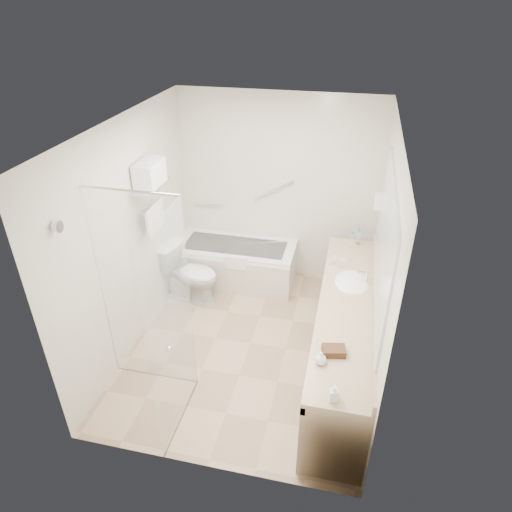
% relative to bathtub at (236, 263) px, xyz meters
% --- Properties ---
extents(floor, '(3.20, 3.20, 0.00)m').
position_rel_bathtub_xyz_m(floor, '(0.50, -1.24, -0.28)').
color(floor, tan).
rests_on(floor, ground).
extents(ceiling, '(2.60, 3.20, 0.10)m').
position_rel_bathtub_xyz_m(ceiling, '(0.50, -1.24, 2.22)').
color(ceiling, silver).
rests_on(ceiling, wall_back).
extents(wall_back, '(2.60, 0.10, 2.50)m').
position_rel_bathtub_xyz_m(wall_back, '(0.50, 0.36, 0.97)').
color(wall_back, beige).
rests_on(wall_back, ground).
extents(wall_front, '(2.60, 0.10, 2.50)m').
position_rel_bathtub_xyz_m(wall_front, '(0.50, -2.84, 0.97)').
color(wall_front, beige).
rests_on(wall_front, ground).
extents(wall_left, '(0.10, 3.20, 2.50)m').
position_rel_bathtub_xyz_m(wall_left, '(-0.80, -1.24, 0.97)').
color(wall_left, beige).
rests_on(wall_left, ground).
extents(wall_right, '(0.10, 3.20, 2.50)m').
position_rel_bathtub_xyz_m(wall_right, '(1.80, -1.24, 0.97)').
color(wall_right, beige).
rests_on(wall_right, ground).
extents(bathtub, '(1.60, 0.73, 0.59)m').
position_rel_bathtub_xyz_m(bathtub, '(0.00, 0.00, 0.00)').
color(bathtub, white).
rests_on(bathtub, floor).
extents(grab_bar_short, '(0.40, 0.03, 0.03)m').
position_rel_bathtub_xyz_m(grab_bar_short, '(-0.45, 0.32, 0.67)').
color(grab_bar_short, silver).
rests_on(grab_bar_short, wall_back).
extents(grab_bar_long, '(0.53, 0.03, 0.33)m').
position_rel_bathtub_xyz_m(grab_bar_long, '(0.45, 0.32, 0.97)').
color(grab_bar_long, silver).
rests_on(grab_bar_long, wall_back).
extents(shower_enclosure, '(0.96, 0.91, 2.11)m').
position_rel_bathtub_xyz_m(shower_enclosure, '(-0.13, -2.16, 0.79)').
color(shower_enclosure, silver).
rests_on(shower_enclosure, floor).
extents(towel_shelf, '(0.24, 0.55, 0.81)m').
position_rel_bathtub_xyz_m(towel_shelf, '(-0.67, -0.89, 1.48)').
color(towel_shelf, silver).
rests_on(towel_shelf, wall_left).
extents(vanity_counter, '(0.55, 2.70, 0.95)m').
position_rel_bathtub_xyz_m(vanity_counter, '(1.52, -1.39, 0.36)').
color(vanity_counter, tan).
rests_on(vanity_counter, floor).
extents(sink, '(0.40, 0.52, 0.14)m').
position_rel_bathtub_xyz_m(sink, '(1.55, -0.99, 0.54)').
color(sink, white).
rests_on(sink, vanity_counter).
extents(faucet, '(0.03, 0.03, 0.14)m').
position_rel_bathtub_xyz_m(faucet, '(1.70, -0.99, 0.65)').
color(faucet, silver).
rests_on(faucet, vanity_counter).
extents(mirror, '(0.02, 2.00, 1.20)m').
position_rel_bathtub_xyz_m(mirror, '(1.79, -1.39, 1.27)').
color(mirror, '#A9ADB5').
rests_on(mirror, wall_right).
extents(hairdryer_unit, '(0.08, 0.10, 0.18)m').
position_rel_bathtub_xyz_m(hairdryer_unit, '(1.75, -0.19, 1.17)').
color(hairdryer_unit, silver).
rests_on(hairdryer_unit, wall_right).
extents(toilet, '(0.83, 0.57, 0.75)m').
position_rel_bathtub_xyz_m(toilet, '(-0.45, -0.54, 0.10)').
color(toilet, white).
rests_on(toilet, floor).
extents(amenity_basket, '(0.22, 0.17, 0.07)m').
position_rel_bathtub_xyz_m(amenity_basket, '(1.45, -2.13, 0.61)').
color(amenity_basket, '#492B1A').
rests_on(amenity_basket, vanity_counter).
extents(soap_bottle_a, '(0.11, 0.17, 0.07)m').
position_rel_bathtub_xyz_m(soap_bottle_a, '(1.48, -2.64, 0.61)').
color(soap_bottle_a, silver).
rests_on(soap_bottle_a, vanity_counter).
extents(soap_bottle_b, '(0.11, 0.13, 0.10)m').
position_rel_bathtub_xyz_m(soap_bottle_b, '(1.35, -2.28, 0.62)').
color(soap_bottle_b, silver).
rests_on(soap_bottle_b, vanity_counter).
extents(water_bottle_left, '(0.07, 0.07, 0.21)m').
position_rel_bathtub_xyz_m(water_bottle_left, '(1.50, -0.25, 0.67)').
color(water_bottle_left, silver).
rests_on(water_bottle_left, vanity_counter).
extents(water_bottle_mid, '(0.06, 0.06, 0.21)m').
position_rel_bathtub_xyz_m(water_bottle_mid, '(1.59, -0.14, 0.67)').
color(water_bottle_mid, silver).
rests_on(water_bottle_mid, vanity_counter).
extents(water_bottle_right, '(0.06, 0.06, 0.19)m').
position_rel_bathtub_xyz_m(water_bottle_right, '(1.58, -0.14, 0.66)').
color(water_bottle_right, silver).
rests_on(water_bottle_right, vanity_counter).
extents(drinking_glass_near, '(0.08, 0.08, 0.10)m').
position_rel_bathtub_xyz_m(drinking_glass_near, '(1.43, -0.70, 0.62)').
color(drinking_glass_near, silver).
rests_on(drinking_glass_near, vanity_counter).
extents(drinking_glass_far, '(0.08, 0.08, 0.08)m').
position_rel_bathtub_xyz_m(drinking_glass_far, '(1.33, -0.66, 0.62)').
color(drinking_glass_far, silver).
rests_on(drinking_glass_far, vanity_counter).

